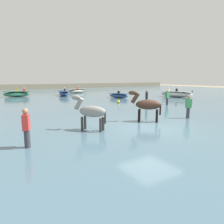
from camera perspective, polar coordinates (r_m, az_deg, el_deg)
ground_plane at (r=10.25m, az=10.75°, el=-5.48°), size 120.00×120.00×0.00m
water_surface at (r=18.70m, az=-10.38°, el=1.70°), size 90.00×90.00×0.26m
horse_lead_dark_bay at (r=11.19m, az=9.84°, el=1.85°), size 1.52×1.47×1.95m
horse_trailing_grey at (r=9.18m, az=-5.97°, el=-0.10°), size 1.31×1.50×1.85m
boat_mid_outer at (r=28.41m, az=-13.54°, el=5.16°), size 1.51×3.42×1.14m
boat_distant_east at (r=27.07m, az=17.76°, el=4.85°), size 2.68×4.20×1.21m
boat_far_inshore at (r=24.68m, az=1.91°, el=4.66°), size 1.84×2.81×1.01m
boat_mid_channel at (r=33.55m, az=-9.85°, el=5.90°), size 3.60×1.66×1.12m
boat_near_port at (r=28.85m, az=-25.33°, el=4.62°), size 3.37×1.83×1.18m
person_wading_close at (r=18.79m, az=15.41°, el=3.82°), size 0.32×0.20×1.63m
person_wading_mid at (r=17.76m, az=9.78°, el=3.72°), size 0.37×0.37×1.63m
person_onlooker_left at (r=7.48m, az=-23.05°, el=-4.81°), size 0.31×0.37×1.63m
person_spectator_far at (r=12.86m, az=20.81°, el=1.06°), size 0.37×0.30×1.63m
channel_buoy at (r=19.45m, az=1.80°, el=3.00°), size 0.30×0.30×0.69m
far_shoreline at (r=48.20m, az=-23.90°, el=6.44°), size 80.00×2.40×1.41m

